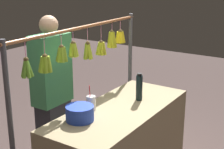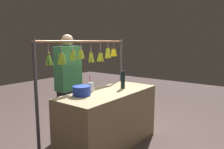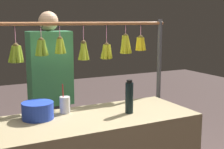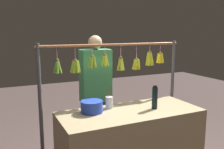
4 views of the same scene
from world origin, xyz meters
The scene contains 5 objects.
display_rack centered at (-0.01, -0.44, 1.21)m, with size 1.94×0.13×1.64m.
water_bottle centered at (-0.30, 0.04, 1.00)m, with size 0.07×0.07×0.28m.
blue_bucket centered at (0.42, -0.15, 0.93)m, with size 0.25×0.25×0.13m, color #2340BE.
drink_cup centered at (0.18, -0.21, 0.94)m, with size 0.09×0.09×0.24m.
vendor_person centered at (0.14, -0.73, 0.85)m, with size 0.41×0.22×1.72m.
Camera 3 is at (1.02, 2.27, 1.64)m, focal length 51.25 mm.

